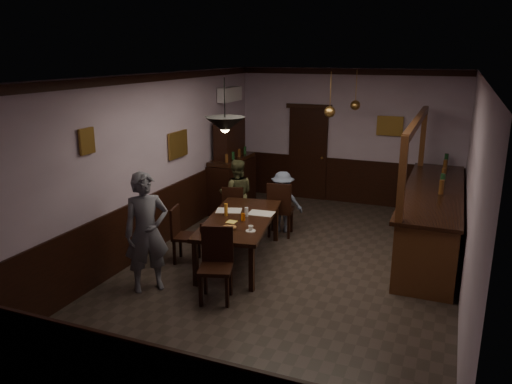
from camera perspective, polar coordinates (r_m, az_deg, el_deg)
The scene contains 31 objects.
room at distance 7.58m, azimuth 4.21°, elevation 1.70°, with size 5.01×8.01×3.01m.
dining_table at distance 8.08m, azimuth -1.85°, elevation -3.39°, with size 1.37×2.34×0.75m.
chair_far_left at distance 9.41m, azimuth -2.59°, elevation -1.76°, with size 0.50×0.50×0.92m.
chair_far_right at distance 9.21m, azimuth 2.76°, elevation -1.73°, with size 0.52×0.52×1.04m.
chair_near at distance 6.94m, azimuth -4.55°, elevation -7.83°, with size 0.55×0.55×1.02m.
chair_side at distance 8.22m, azimuth -8.48°, elevation -4.55°, with size 0.48×0.48×0.92m.
person_standing at distance 7.24m, azimuth -12.39°, elevation -4.52°, with size 0.64×0.42×1.74m, color slate.
person_seated_left at distance 9.62m, azimuth -2.25°, elevation -0.26°, with size 0.66×0.52×1.37m, color #4B4C2E.
person_seated_right at distance 9.47m, azimuth 3.04°, elevation -1.13°, with size 0.76×0.44×1.17m, color slate.
newspaper_left at distance 8.41m, azimuth -3.12°, elevation -2.13°, with size 0.42×0.30×0.01m, color silver.
newspaper_right at distance 8.26m, azimuth 0.61°, elevation -2.44°, with size 0.42×0.30×0.01m, color silver.
napkin at distance 7.87m, azimuth -2.81°, elevation -3.41°, with size 0.15×0.15×0.00m, color #F2DB59.
saucer at distance 7.46m, azimuth -0.62°, elevation -4.46°, with size 0.15×0.15×0.01m, color white.
coffee_cup at distance 7.45m, azimuth -0.60°, elevation -4.14°, with size 0.08×0.08×0.07m, color white.
pastry_plate at distance 7.57m, azimuth -3.38°, elevation -4.16°, with size 0.22×0.22×0.01m, color white.
pastry_ring_a at distance 7.54m, azimuth -3.35°, elevation -4.03°, with size 0.13×0.13×0.04m, color #C68C47.
pastry_ring_b at distance 7.53m, azimuth -2.75°, elevation -4.04°, with size 0.13×0.13×0.04m, color #C68C47.
soda_can at distance 7.91m, azimuth -1.48°, elevation -2.86°, with size 0.07×0.07×0.12m, color orange.
beer_glass at distance 8.15m, azimuth -3.45°, elevation -2.03°, with size 0.06×0.06×0.20m, color #BF721E.
water_glass at distance 8.10m, azimuth -1.10°, elevation -2.29°, with size 0.06×0.06×0.15m, color silver.
pepper_mill at distance 7.43m, azimuth -6.30°, elevation -4.11°, with size 0.04×0.04×0.14m, color black.
sideboard at distance 10.87m, azimuth -2.79°, elevation 2.13°, with size 0.53×1.47×1.95m.
bar_counter at distance 9.12m, azimuth 19.46°, elevation -2.76°, with size 0.95×4.07×2.29m.
door_back at distance 11.62m, azimuth 5.94°, elevation 4.31°, with size 0.90×0.06×2.10m, color black.
ac_unit at distance 10.96m, azimuth -3.01°, elevation 11.09°, with size 0.20×0.85×0.30m.
picture_left_small at distance 7.25m, azimuth -18.78°, elevation 5.53°, with size 0.04×0.28×0.36m.
picture_left_large at distance 9.25m, azimuth -8.90°, elevation 5.38°, with size 0.04×0.62×0.48m.
picture_back at distance 11.15m, azimuth 15.05°, elevation 7.30°, with size 0.55×0.04×0.42m.
pendant_iron at distance 6.93m, azimuth -3.56°, elevation 7.66°, with size 0.56×0.56×0.75m.
pendant_brass_mid at distance 9.10m, azimuth 8.42°, elevation 9.04°, with size 0.20×0.20×0.81m.
pendant_brass_far at distance 10.34m, azimuth 11.28°, elevation 9.69°, with size 0.20×0.20×0.81m.
Camera 1 is at (2.23, -7.01, 3.32)m, focal length 35.00 mm.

